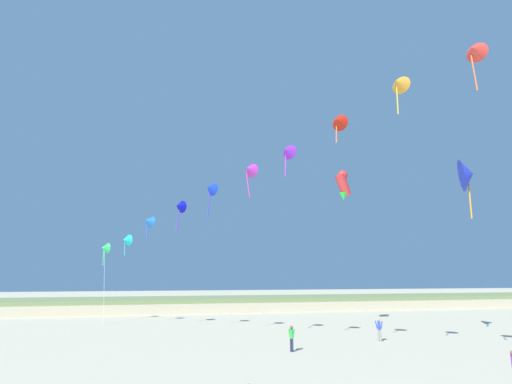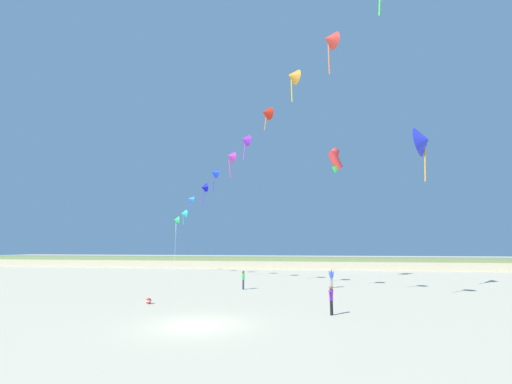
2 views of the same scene
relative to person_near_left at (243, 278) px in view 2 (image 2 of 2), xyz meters
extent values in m
plane|color=beige|center=(0.62, -13.39, -0.91)|extent=(240.00, 240.00, 0.00)
cube|color=beige|center=(0.62, 32.68, -0.32)|extent=(120.00, 12.32, 1.17)
cube|color=#7A8E56|center=(0.62, 32.68, 0.43)|extent=(120.00, 10.47, 0.67)
cylinder|color=#282D4C|center=(0.03, -0.06, -0.51)|extent=(0.12, 0.12, 0.79)
cylinder|color=#282D4C|center=(-0.03, 0.06, -0.51)|extent=(0.12, 0.12, 0.79)
cylinder|color=green|center=(0.00, 0.00, 0.16)|extent=(0.21, 0.21, 0.56)
cylinder|color=green|center=(0.09, -0.16, 0.21)|extent=(0.16, 0.20, 0.53)
cylinder|color=green|center=(-0.09, 0.16, 0.21)|extent=(0.16, 0.20, 0.53)
sphere|color=brown|center=(0.00, 0.00, 0.56)|extent=(0.21, 0.21, 0.21)
cylinder|color=black|center=(6.89, -10.00, -0.53)|extent=(0.11, 0.11, 0.76)
cylinder|color=black|center=(6.95, -9.88, -0.53)|extent=(0.11, 0.11, 0.76)
cylinder|color=purple|center=(6.92, -9.94, 0.12)|extent=(0.20, 0.20, 0.54)
cylinder|color=purple|center=(6.84, -10.09, 0.16)|extent=(0.15, 0.19, 0.51)
cylinder|color=purple|center=(6.99, -9.78, 0.16)|extent=(0.15, 0.19, 0.51)
sphere|color=brown|center=(6.92, -9.94, 0.49)|extent=(0.21, 0.21, 0.21)
cylinder|color=gray|center=(7.54, 2.42, -0.50)|extent=(0.12, 0.12, 0.82)
cylinder|color=gray|center=(7.42, 2.50, -0.50)|extent=(0.12, 0.12, 0.82)
cylinder|color=blue|center=(7.48, 2.46, 0.20)|extent=(0.22, 0.22, 0.58)
cylinder|color=blue|center=(7.64, 2.36, 0.24)|extent=(0.21, 0.18, 0.55)
cylinder|color=blue|center=(7.33, 2.57, 0.24)|extent=(0.21, 0.18, 0.55)
sphere|color=tan|center=(7.48, 2.46, 0.61)|extent=(0.22, 0.22, 0.22)
cone|color=#28E561|center=(-14.34, 19.19, 6.62)|extent=(1.19, 1.31, 1.11)
cylinder|color=#39E596|center=(-14.43, 19.31, 5.60)|extent=(0.16, 0.26, 1.60)
cone|color=#1BD9CB|center=(-11.94, 16.02, 7.24)|extent=(1.26, 1.32, 1.12)
cylinder|color=#39C9E5|center=(-12.03, 16.14, 6.37)|extent=(0.15, 0.21, 1.30)
cone|color=blue|center=(-9.76, 12.70, 8.76)|extent=(1.35, 1.41, 1.22)
cylinder|color=blue|center=(-9.85, 12.82, 7.76)|extent=(0.26, 0.20, 1.56)
cone|color=#0C0DC1|center=(-7.05, 9.93, 9.77)|extent=(1.26, 1.30, 1.11)
cylinder|color=#6139E5|center=(-7.14, 10.05, 8.52)|extent=(0.28, 0.23, 2.06)
cone|color=#1738E8|center=(-4.71, 6.44, 10.78)|extent=(1.34, 1.38, 1.18)
cylinder|color=#4739E5|center=(-4.80, 6.56, 9.56)|extent=(0.16, 0.17, 2.01)
cone|color=#C132B8|center=(-2.08, 3.29, 11.70)|extent=(1.33, 1.35, 1.16)
cylinder|color=#E539B0|center=(-2.17, 3.41, 10.51)|extent=(0.31, 0.23, 1.94)
cone|color=#8B28DC|center=(0.02, 0.39, 12.42)|extent=(1.31, 1.36, 1.16)
cylinder|color=#C139E5|center=(-0.07, 0.50, 11.38)|extent=(0.19, 0.24, 1.64)
cone|color=red|center=(2.47, -2.94, 13.54)|extent=(1.25, 1.29, 1.10)
cylinder|color=orange|center=(2.38, -2.82, 12.71)|extent=(0.20, 0.22, 1.23)
cone|color=orange|center=(4.86, -6.25, 14.84)|extent=(1.25, 1.35, 1.15)
cylinder|color=yellow|center=(4.77, -6.13, 13.79)|extent=(0.10, 0.17, 1.67)
cone|color=#EC3930|center=(7.38, -9.44, 15.40)|extent=(1.18, 1.32, 1.12)
cylinder|color=orange|center=(7.29, -9.32, 14.16)|extent=(0.09, 0.21, 2.04)
cylinder|color=#3CE539|center=(9.87, -12.09, 15.49)|extent=(0.21, 0.13, 1.39)
cylinder|color=silver|center=(-14.00, 18.31, 2.80)|extent=(0.72, 1.79, 7.43)
cylinder|color=red|center=(8.67, 9.96, 12.51)|extent=(1.90, 1.41, 2.34)
sphere|color=red|center=(8.67, 9.96, 13.47)|extent=(1.01, 1.01, 1.01)
cone|color=#2DE541|center=(8.67, 9.96, 11.33)|extent=(1.08, 1.08, 0.77)
sphere|color=black|center=(8.67, 9.96, 13.76)|extent=(0.21, 0.21, 0.21)
cone|color=#2B33DF|center=(15.74, 1.61, 11.86)|extent=(2.40, 2.89, 2.75)
cone|color=orange|center=(15.74, 1.61, 11.88)|extent=(1.37, 1.62, 1.52)
cylinder|color=orange|center=(15.74, 1.61, 9.84)|extent=(0.38, 0.33, 3.25)
sphere|color=red|center=(-4.45, -8.24, -0.73)|extent=(0.36, 0.36, 0.36)
cylinder|color=white|center=(-4.45, -8.24, -0.73)|extent=(0.36, 0.36, 0.09)
camera|label=1|loc=(-7.96, -25.46, 3.80)|focal=28.00mm
camera|label=2|loc=(6.16, -29.38, 2.73)|focal=24.00mm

